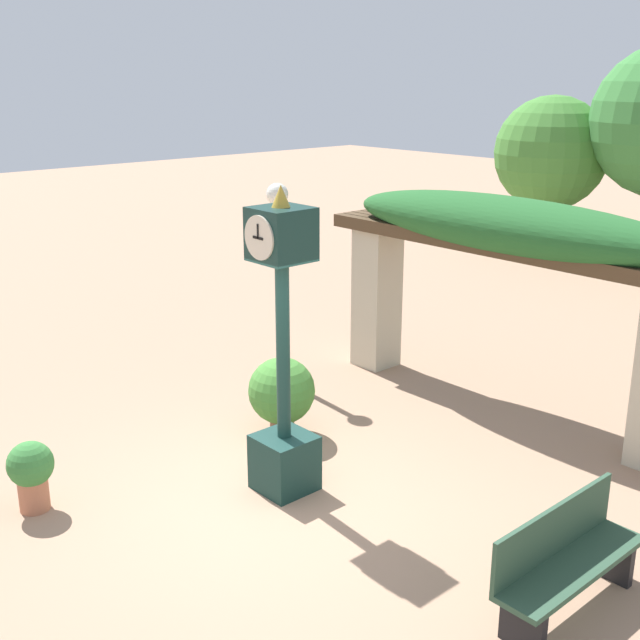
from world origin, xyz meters
The scene contains 7 objects.
ground_plane centered at (0.00, 0.00, 0.00)m, with size 60.00×60.00×0.00m, color #9E7A60.
pedestal_clock centered at (-0.18, 0.30, 1.43)m, with size 0.56×0.57×3.21m.
pergola centered at (0.00, 3.73, 2.11)m, with size 5.54×1.14×2.78m.
potted_plant_near_left centered at (-1.54, -1.86, 0.43)m, with size 0.46×0.46×0.74m.
potted_plant_near_right centered at (-1.22, 1.11, 0.56)m, with size 0.81×0.81×0.98m.
park_bench centered at (2.87, 0.74, 0.44)m, with size 0.42×1.65×0.89m.
lamp_post centered at (-2.68, 2.26, 1.99)m, with size 0.30×0.30×2.81m.
Camera 1 is at (5.73, -4.50, 4.23)m, focal length 45.00 mm.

